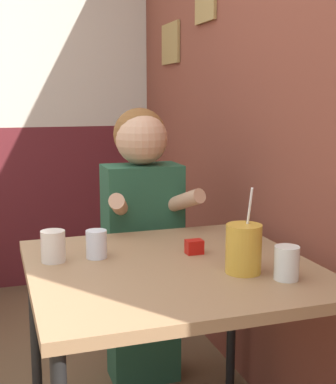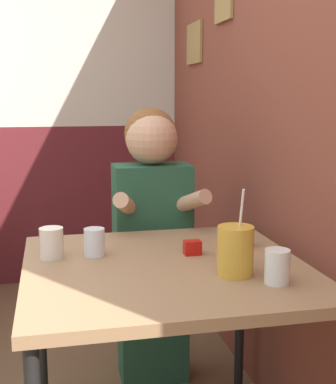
{
  "view_description": "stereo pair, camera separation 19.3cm",
  "coord_description": "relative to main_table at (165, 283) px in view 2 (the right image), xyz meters",
  "views": [
    {
      "loc": [
        0.26,
        -1.27,
        1.3
      ],
      "look_at": [
        0.86,
        0.54,
        0.96
      ],
      "focal_mm": 50.0,
      "sensor_mm": 36.0,
      "label": 1
    },
    {
      "loc": [
        0.45,
        -1.32,
        1.3
      ],
      "look_at": [
        0.86,
        0.54,
        0.96
      ],
      "focal_mm": 50.0,
      "sensor_mm": 36.0,
      "label": 2
    }
  ],
  "objects": [
    {
      "name": "brick_wall_right",
      "position": [
        0.55,
        0.86,
        0.67
      ],
      "size": [
        0.08,
        4.43,
        2.7
      ],
      "color": "brown",
      "rests_on": "ground_plane"
    },
    {
      "name": "main_table",
      "position": [
        0.0,
        0.0,
        0.0
      ],
      "size": [
        0.93,
        0.92,
        0.75
      ],
      "color": "#93704C",
      "rests_on": "ground_plane"
    },
    {
      "name": "person_seated",
      "position": [
        0.07,
        0.63,
        0.0
      ],
      "size": [
        0.42,
        0.42,
        1.26
      ],
      "color": "#235138",
      "rests_on": "ground_plane"
    },
    {
      "name": "cocktail_pitcher",
      "position": [
        0.19,
        -0.15,
        0.15
      ],
      "size": [
        0.11,
        0.11,
        0.28
      ],
      "color": "gold",
      "rests_on": "main_table"
    },
    {
      "name": "glass_near_pitcher",
      "position": [
        -0.22,
        0.15,
        0.12
      ],
      "size": [
        0.07,
        0.07,
        0.1
      ],
      "color": "silver",
      "rests_on": "main_table"
    },
    {
      "name": "glass_center",
      "position": [
        0.29,
        -0.25,
        0.12
      ],
      "size": [
        0.08,
        0.08,
        0.1
      ],
      "color": "silver",
      "rests_on": "main_table"
    },
    {
      "name": "glass_far_side",
      "position": [
        -0.37,
        0.15,
        0.12
      ],
      "size": [
        0.08,
        0.08,
        0.11
      ],
      "color": "silver",
      "rests_on": "main_table"
    },
    {
      "name": "condiment_ketchup",
      "position": [
        0.12,
        0.09,
        0.09
      ],
      "size": [
        0.06,
        0.04,
        0.05
      ],
      "color": "#B7140F",
      "rests_on": "main_table"
    },
    {
      "name": "condiment_mustard",
      "position": [
        0.33,
        0.15,
        0.09
      ],
      "size": [
        0.06,
        0.04,
        0.05
      ],
      "color": "yellow",
      "rests_on": "main_table"
    }
  ]
}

